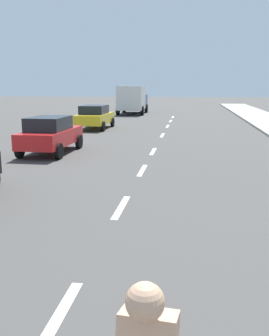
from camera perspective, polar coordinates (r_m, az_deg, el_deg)
name	(u,v)px	position (r m, az deg, el deg)	size (l,w,h in m)	color
ground_plane	(156,147)	(18.15, 3.19, 3.17)	(160.00, 160.00, 0.00)	#423F3D
lane_stripe_2	(57,319)	(5.21, -11.55, -21.29)	(0.16, 1.80, 0.01)	white
lane_stripe_3	(121,207)	(9.19, -2.00, -5.85)	(0.16, 1.80, 0.01)	white
lane_stripe_4	(142,170)	(13.10, 1.17, -0.34)	(0.16, 1.80, 0.01)	white
lane_stripe_5	(153,151)	(16.88, 2.80, 2.50)	(0.16, 1.80, 0.01)	white
lane_stripe_6	(162,135)	(22.41, 4.18, 4.90)	(0.16, 1.80, 0.01)	white
lane_stripe_7	(168,126)	(27.49, 4.97, 6.25)	(0.16, 1.80, 0.01)	white
lane_stripe_8	(171,121)	(31.51, 5.40, 7.00)	(0.16, 1.80, 0.01)	white
lane_stripe_9	(173,117)	(35.45, 5.74, 7.57)	(0.16, 1.80, 0.01)	white
parked_car_red	(50,134)	(16.73, -12.46, 5.01)	(1.88, 3.94, 1.57)	red
parked_car_yellow	(95,116)	(25.83, -5.94, 7.70)	(1.97, 4.19, 1.57)	gold
delivery_truck	(132,99)	(39.28, -0.31, 10.28)	(2.74, 6.27, 2.80)	#23478C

